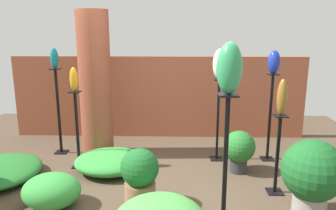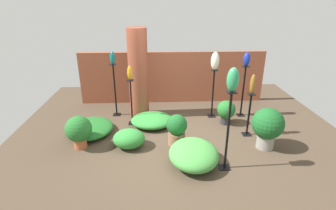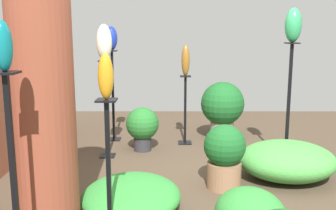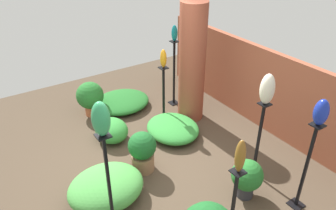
# 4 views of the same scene
# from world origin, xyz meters

# --- Properties ---
(ground_plane) EXTENTS (8.00, 8.00, 0.00)m
(ground_plane) POSITION_xyz_m (0.00, 0.00, 0.00)
(ground_plane) COLOR #4C3D2D
(brick_pillar) EXTENTS (0.52, 0.52, 2.37)m
(brick_pillar) POSITION_xyz_m (-0.98, 1.40, 1.19)
(brick_pillar) COLOR brown
(brick_pillar) RESTS_ON ground
(pedestal_amber) EXTENTS (0.20, 0.20, 1.18)m
(pedestal_amber) POSITION_xyz_m (-1.14, 0.85, 0.54)
(pedestal_amber) COLOR black
(pedestal_amber) RESTS_ON ground
(pedestal_teal) EXTENTS (0.20, 0.20, 1.45)m
(pedestal_teal) POSITION_xyz_m (-1.63, 1.42, 0.67)
(pedestal_teal) COLOR black
(pedestal_teal) RESTS_ON ground
(pedestal_ivory) EXTENTS (0.20, 0.20, 1.32)m
(pedestal_ivory) POSITION_xyz_m (1.01, 1.20, 0.61)
(pedestal_ivory) COLOR black
(pedestal_ivory) RESTS_ON ground
(pedestal_bronze) EXTENTS (0.20, 0.20, 1.04)m
(pedestal_bronze) POSITION_xyz_m (1.63, 0.11, 0.47)
(pedestal_bronze) COLOR black
(pedestal_bronze) RESTS_ON ground
(pedestal_jade) EXTENTS (0.20, 0.20, 1.56)m
(pedestal_jade) POSITION_xyz_m (0.78, -1.18, 0.72)
(pedestal_jade) COLOR black
(pedestal_jade) RESTS_ON ground
(pedestal_cobalt) EXTENTS (0.20, 0.20, 1.40)m
(pedestal_cobalt) POSITION_xyz_m (1.83, 1.22, 0.65)
(pedestal_cobalt) COLOR black
(pedestal_cobalt) RESTS_ON ground
(art_vase_amber) EXTENTS (0.12, 0.12, 0.36)m
(art_vase_amber) POSITION_xyz_m (-1.14, 0.85, 1.36)
(art_vase_amber) COLOR orange
(art_vase_amber) RESTS_ON pedestal_amber
(art_vase_teal) EXTENTS (0.13, 0.12, 0.33)m
(art_vase_teal) POSITION_xyz_m (-1.63, 1.42, 1.61)
(art_vase_teal) COLOR #0F727A
(art_vase_teal) RESTS_ON pedestal_teal
(art_vase_ivory) EXTENTS (0.21, 0.20, 0.47)m
(art_vase_ivory) POSITION_xyz_m (1.01, 1.20, 1.55)
(art_vase_ivory) COLOR beige
(art_vase_ivory) RESTS_ON pedestal_ivory
(art_vase_bronze) EXTENTS (0.13, 0.12, 0.45)m
(art_vase_bronze) POSITION_xyz_m (1.63, 0.11, 1.26)
(art_vase_bronze) COLOR brown
(art_vase_bronze) RESTS_ON pedestal_bronze
(art_vase_jade) EXTENTS (0.21, 0.21, 0.42)m
(art_vase_jade) POSITION_xyz_m (0.78, -1.18, 1.77)
(art_vase_jade) COLOR #2D9356
(art_vase_jade) RESTS_ON pedestal_jade
(art_vase_cobalt) EXTENTS (0.18, 0.18, 0.36)m
(art_vase_cobalt) POSITION_xyz_m (1.83, 1.22, 1.58)
(art_vase_cobalt) COLOR #192D9E
(art_vase_cobalt) RESTS_ON pedestal_cobalt
(potted_plant_mid_left) EXTENTS (0.46, 0.46, 0.71)m
(potted_plant_mid_left) POSITION_xyz_m (-0.08, -0.25, 0.38)
(potted_plant_mid_left) COLOR #936B4C
(potted_plant_mid_left) RESTS_ON ground
(potted_plant_front_right) EXTENTS (0.47, 0.47, 0.63)m
(potted_plant_front_right) POSITION_xyz_m (1.27, 0.74, 0.36)
(potted_plant_front_right) COLOR #2D2D33
(potted_plant_front_right) RESTS_ON ground
(potted_plant_mid_right) EXTENTS (0.67, 0.67, 0.92)m
(potted_plant_mid_right) POSITION_xyz_m (1.84, -0.48, 0.53)
(potted_plant_mid_right) COLOR gray
(potted_plant_mid_right) RESTS_ON ground
(foliage_bed_west) EXTENTS (0.97, 1.13, 0.44)m
(foliage_bed_west) POSITION_xyz_m (0.19, -1.02, 0.22)
(foliage_bed_west) COLOR #479942
(foliage_bed_west) RESTS_ON ground
(foliage_bed_center) EXTENTS (1.07, 0.95, 0.29)m
(foliage_bed_center) POSITION_xyz_m (-0.63, 0.72, 0.14)
(foliage_bed_center) COLOR #338C38
(foliage_bed_center) RESTS_ON ground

